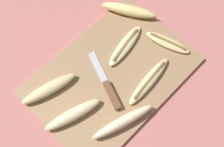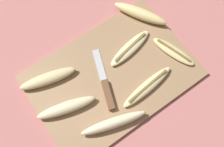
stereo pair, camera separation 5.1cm
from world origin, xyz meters
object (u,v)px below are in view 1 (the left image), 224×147
at_px(banana_spotted_left, 168,43).
at_px(banana_soft_right, 125,46).
at_px(knife, 109,90).
at_px(banana_ripe_center, 149,81).
at_px(banana_golden_short, 129,10).
at_px(banana_cream_curved, 73,115).
at_px(banana_mellow_near, 49,89).
at_px(banana_pale_long, 123,122).

xyz_separation_m(banana_spotted_left, banana_soft_right, (-0.11, 0.09, 0.00)).
xyz_separation_m(knife, banana_spotted_left, (0.25, -0.02, 0.00)).
height_order(banana_ripe_center, banana_spotted_left, banana_ripe_center).
bearing_deg(banana_golden_short, banana_cream_curved, -160.69).
relative_size(banana_cream_curved, banana_golden_short, 0.99).
relative_size(knife, banana_mellow_near, 1.10).
distance_m(banana_ripe_center, banana_golden_short, 0.26).
xyz_separation_m(banana_mellow_near, banana_soft_right, (0.28, -0.06, -0.01)).
xyz_separation_m(banana_spotted_left, banana_pale_long, (-0.30, -0.08, 0.01)).
bearing_deg(banana_cream_curved, banana_ripe_center, -20.03).
relative_size(banana_spotted_left, banana_pale_long, 0.80).
distance_m(banana_spotted_left, banana_golden_short, 0.17).
relative_size(knife, banana_ripe_center, 1.03).
bearing_deg(banana_ripe_center, banana_pale_long, -168.00).
xyz_separation_m(knife, banana_ripe_center, (0.11, -0.07, 0.00)).
xyz_separation_m(banana_mellow_near, banana_golden_short, (0.38, 0.02, 0.00)).
xyz_separation_m(banana_cream_curved, banana_pale_long, (0.09, -0.12, 0.00)).
xyz_separation_m(banana_spotted_left, banana_golden_short, (-0.00, 0.17, 0.01)).
relative_size(knife, banana_spotted_left, 1.27).
xyz_separation_m(banana_ripe_center, banana_mellow_near, (-0.24, 0.20, 0.01)).
bearing_deg(knife, banana_golden_short, 51.72).
distance_m(knife, banana_soft_right, 0.16).
relative_size(banana_pale_long, banana_golden_short, 1.08).
distance_m(banana_ripe_center, banana_mellow_near, 0.31).
height_order(banana_spotted_left, banana_golden_short, banana_golden_short).
bearing_deg(banana_mellow_near, knife, -45.53).
height_order(banana_cream_curved, banana_mellow_near, banana_cream_curved).
height_order(banana_pale_long, banana_golden_short, same).
relative_size(banana_spotted_left, banana_soft_right, 0.89).
bearing_deg(banana_mellow_near, banana_cream_curved, -91.06).
xyz_separation_m(knife, banana_mellow_near, (-0.13, 0.13, 0.01)).
distance_m(banana_spotted_left, banana_cream_curved, 0.39).
xyz_separation_m(banana_ripe_center, banana_pale_long, (-0.15, -0.03, 0.01)).
relative_size(banana_mellow_near, banana_soft_right, 1.03).
height_order(banana_mellow_near, banana_golden_short, banana_golden_short).
bearing_deg(knife, banana_cream_curved, -168.65).
height_order(knife, banana_ripe_center, banana_ripe_center).
height_order(knife, banana_soft_right, banana_soft_right).
xyz_separation_m(banana_cream_curved, banana_mellow_near, (0.00, 0.11, -0.00)).
bearing_deg(banana_golden_short, banana_mellow_near, -176.79).
bearing_deg(knife, banana_pale_long, -93.51).
height_order(banana_mellow_near, banana_pale_long, banana_pale_long).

